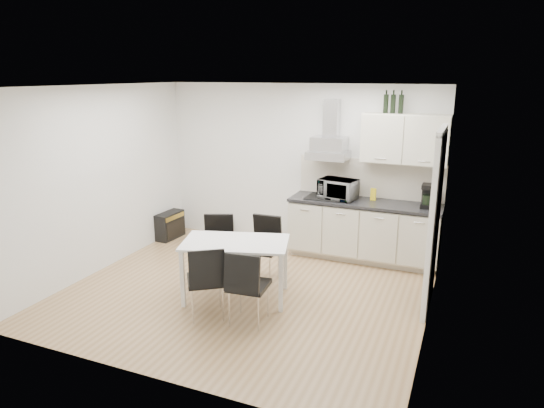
% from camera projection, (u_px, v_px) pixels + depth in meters
% --- Properties ---
extents(ground, '(4.50, 4.50, 0.00)m').
position_uv_depth(ground, '(246.00, 292.00, 6.30)').
color(ground, tan).
rests_on(ground, ground).
extents(wall_back, '(4.50, 0.10, 2.60)m').
position_uv_depth(wall_back, '(299.00, 167.00, 7.74)').
color(wall_back, silver).
rests_on(wall_back, ground).
extents(wall_front, '(4.50, 0.10, 2.60)m').
position_uv_depth(wall_front, '(144.00, 247.00, 4.18)').
color(wall_front, silver).
rests_on(wall_front, ground).
extents(wall_left, '(0.10, 4.00, 2.60)m').
position_uv_depth(wall_left, '(100.00, 180.00, 6.80)').
color(wall_left, silver).
rests_on(wall_left, ground).
extents(wall_right, '(0.10, 4.00, 2.60)m').
position_uv_depth(wall_right, '(436.00, 215.00, 5.13)').
color(wall_right, silver).
rests_on(wall_right, ground).
extents(ceiling, '(4.50, 4.50, 0.00)m').
position_uv_depth(ceiling, '(243.00, 86.00, 5.62)').
color(ceiling, white).
rests_on(ceiling, wall_back).
extents(doorway, '(0.08, 1.04, 2.10)m').
position_uv_depth(doorway, '(434.00, 222.00, 5.70)').
color(doorway, white).
rests_on(doorway, ground).
extents(kitchenette, '(2.22, 0.64, 2.52)m').
position_uv_depth(kitchenette, '(368.00, 207.00, 7.19)').
color(kitchenette, beige).
rests_on(kitchenette, ground).
extents(dining_table, '(1.44, 1.07, 0.75)m').
position_uv_depth(dining_table, '(236.00, 248.00, 5.97)').
color(dining_table, white).
rests_on(dining_table, ground).
extents(chair_far_left, '(0.60, 0.63, 0.88)m').
position_uv_depth(chair_far_left, '(218.00, 249.00, 6.58)').
color(chair_far_left, black).
rests_on(chair_far_left, ground).
extents(chair_far_right, '(0.46, 0.52, 0.88)m').
position_uv_depth(chair_far_right, '(262.00, 250.00, 6.54)').
color(chair_far_right, black).
rests_on(chair_far_right, ground).
extents(chair_near_left, '(0.65, 0.66, 0.88)m').
position_uv_depth(chair_near_left, '(206.00, 281.00, 5.57)').
color(chair_near_left, black).
rests_on(chair_near_left, ground).
extents(chair_near_right, '(0.48, 0.54, 0.88)m').
position_uv_depth(chair_near_right, '(249.00, 286.00, 5.43)').
color(chair_near_right, black).
rests_on(chair_near_right, ground).
extents(guitar_amp, '(0.27, 0.56, 0.46)m').
position_uv_depth(guitar_amp, '(170.00, 225.00, 8.29)').
color(guitar_amp, black).
rests_on(guitar_amp, ground).
extents(floor_speaker, '(0.19, 0.17, 0.29)m').
position_uv_depth(floor_speaker, '(227.00, 228.00, 8.43)').
color(floor_speaker, black).
rests_on(floor_speaker, ground).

